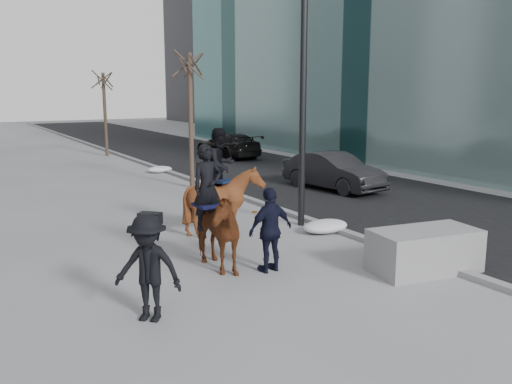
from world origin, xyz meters
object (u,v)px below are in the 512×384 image
mounted_left (211,224)px  mounted_right (223,194)px  car_near (333,171)px  planter (424,250)px

mounted_left → mounted_right: bearing=57.0°
car_near → mounted_left: bearing=-150.0°
planter → mounted_right: 5.12m
mounted_left → mounted_right: size_ratio=0.94×
mounted_left → planter: bearing=-32.6°
car_near → mounted_right: mounted_right is taller
planter → mounted_right: mounted_right is taller
car_near → mounted_right: size_ratio=1.53×
car_near → mounted_right: 7.53m
mounted_left → mounted_right: mounted_right is taller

